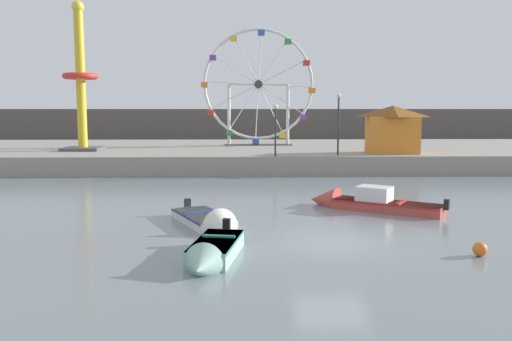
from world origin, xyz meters
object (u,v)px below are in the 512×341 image
object	(u,v)px
motorboat_seafoam	(211,253)
ferris_wheel_white_frame	(258,87)
promenade_lamp_far	(275,122)
promenade_lamp_near	(338,115)
motorboat_white_red_stripe	(212,223)
drop_tower_yellow_tower	(81,87)
motorboat_faded_red	(363,202)
mooring_buoy_orange	(480,249)
carnival_booth_orange_canopy	(392,129)

from	to	relation	value
motorboat_seafoam	ferris_wheel_white_frame	size ratio (longest dim) A/B	0.40
promenade_lamp_far	promenade_lamp_near	bearing A→B (deg)	8.61
motorboat_white_red_stripe	drop_tower_yellow_tower	xyz separation A→B (m)	(-11.03, 21.12, 5.88)
motorboat_white_red_stripe	promenade_lamp_near	bearing A→B (deg)	129.76
motorboat_faded_red	motorboat_white_red_stripe	distance (m)	7.48
drop_tower_yellow_tower	promenade_lamp_near	distance (m)	19.43
promenade_lamp_far	mooring_buoy_orange	bearing A→B (deg)	-75.84
drop_tower_yellow_tower	mooring_buoy_orange	world-z (taller)	drop_tower_yellow_tower
drop_tower_yellow_tower	mooring_buoy_orange	distance (m)	32.25
motorboat_faded_red	drop_tower_yellow_tower	bearing A→B (deg)	-12.14
motorboat_faded_red	mooring_buoy_orange	distance (m)	7.87
motorboat_seafoam	motorboat_white_red_stripe	bearing A→B (deg)	-167.16
motorboat_white_red_stripe	drop_tower_yellow_tower	world-z (taller)	drop_tower_yellow_tower
ferris_wheel_white_frame	mooring_buoy_orange	xyz separation A→B (m)	(5.76, -30.46, -6.09)
motorboat_seafoam	promenade_lamp_near	world-z (taller)	promenade_lamp_near
motorboat_faded_red	motorboat_white_red_stripe	world-z (taller)	motorboat_faded_red
motorboat_faded_red	ferris_wheel_white_frame	bearing A→B (deg)	-47.44
motorboat_faded_red	promenade_lamp_near	size ratio (longest dim) A/B	1.38
motorboat_seafoam	promenade_lamp_far	distance (m)	20.65
motorboat_seafoam	carnival_booth_orange_canopy	size ratio (longest dim) A/B	1.00
motorboat_seafoam	carnival_booth_orange_canopy	bearing A→B (deg)	162.45
motorboat_white_red_stripe	carnival_booth_orange_canopy	xyz separation A→B (m)	(11.86, 17.93, 2.84)
carnival_booth_orange_canopy	promenade_lamp_near	size ratio (longest dim) A/B	0.96
ferris_wheel_white_frame	promenade_lamp_near	xyz separation A→B (m)	(5.13, -10.12, -2.30)
motorboat_seafoam	ferris_wheel_white_frame	distance (m)	31.58
ferris_wheel_white_frame	promenade_lamp_far	size ratio (longest dim) A/B	2.88
mooring_buoy_orange	motorboat_white_red_stripe	bearing A→B (deg)	154.33
ferris_wheel_white_frame	promenade_lamp_far	xyz separation A→B (m)	(0.80, -10.77, -2.72)
promenade_lamp_far	ferris_wheel_white_frame	bearing A→B (deg)	94.24
motorboat_faded_red	motorboat_seafoam	size ratio (longest dim) A/B	1.44
motorboat_faded_red	motorboat_white_red_stripe	bearing A→B (deg)	62.00
promenade_lamp_near	promenade_lamp_far	size ratio (longest dim) A/B	1.21
motorboat_white_red_stripe	ferris_wheel_white_frame	xyz separation A→B (m)	(2.56, 26.46, 6.11)
drop_tower_yellow_tower	promenade_lamp_far	distance (m)	15.58
motorboat_seafoam	ferris_wheel_white_frame	world-z (taller)	ferris_wheel_white_frame
carnival_booth_orange_canopy	drop_tower_yellow_tower	bearing A→B (deg)	176.41
promenade_lamp_near	mooring_buoy_orange	xyz separation A→B (m)	(0.64, -20.35, -3.79)
motorboat_faded_red	mooring_buoy_orange	world-z (taller)	motorboat_faded_red
motorboat_white_red_stripe	promenade_lamp_near	world-z (taller)	promenade_lamp_near
motorboat_white_red_stripe	ferris_wheel_white_frame	world-z (taller)	ferris_wheel_white_frame
motorboat_seafoam	promenade_lamp_near	xyz separation A→B (m)	(7.46, 20.80, 3.73)
motorboat_faded_red	promenade_lamp_near	distance (m)	13.27
carnival_booth_orange_canopy	promenade_lamp_far	xyz separation A→B (m)	(-8.50, -2.24, 0.55)
motorboat_seafoam	mooring_buoy_orange	distance (m)	8.11
ferris_wheel_white_frame	motorboat_seafoam	bearing A→B (deg)	-94.32
promenade_lamp_far	mooring_buoy_orange	size ratio (longest dim) A/B	7.88
drop_tower_yellow_tower	mooring_buoy_orange	bearing A→B (deg)	-52.38
carnival_booth_orange_canopy	promenade_lamp_far	bearing A→B (deg)	-160.91
motorboat_white_red_stripe	promenade_lamp_near	size ratio (longest dim) A/B	1.08
promenade_lamp_near	promenade_lamp_far	bearing A→B (deg)	-171.39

